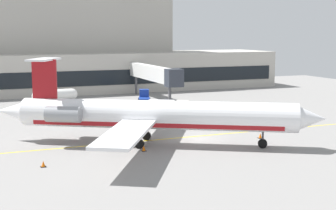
{
  "coord_description": "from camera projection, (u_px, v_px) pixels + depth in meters",
  "views": [
    {
      "loc": [
        -21.65,
        -44.78,
        11.13
      ],
      "look_at": [
        -1.57,
        5.26,
        3.0
      ],
      "focal_mm": 50.98,
      "sensor_mm": 36.0,
      "label": 1
    }
  ],
  "objects": [
    {
      "name": "regional_jet",
      "position": [
        151.0,
        115.0,
        47.76
      ],
      "size": [
        30.28,
        24.35,
        8.59
      ],
      "color": "white",
      "rests_on": "ground"
    },
    {
      "name": "terminal_building",
      "position": [
        79.0,
        51.0,
        92.97
      ],
      "size": [
        76.54,
        15.73,
        20.33
      ],
      "color": "#B7B2A8",
      "rests_on": "ground"
    },
    {
      "name": "safety_cone_bravo",
      "position": [
        144.0,
        148.0,
        45.44
      ],
      "size": [
        0.47,
        0.47,
        0.55
      ],
      "color": "orange",
      "rests_on": "ground"
    },
    {
      "name": "fuel_tank",
      "position": [
        55.0,
        95.0,
        76.94
      ],
      "size": [
        7.43,
        2.66,
        2.17
      ],
      "color": "white",
      "rests_on": "ground"
    },
    {
      "name": "baggage_tug",
      "position": [
        144.0,
        97.0,
        77.3
      ],
      "size": [
        2.8,
        3.49,
        2.08
      ],
      "color": "#19389E",
      "rests_on": "ground"
    },
    {
      "name": "ground",
      "position": [
        200.0,
        139.0,
        50.74
      ],
      "size": [
        120.0,
        120.0,
        0.11
      ],
      "color": "gray"
    },
    {
      "name": "safety_cone_delta",
      "position": [
        260.0,
        136.0,
        50.97
      ],
      "size": [
        0.47,
        0.47,
        0.55
      ],
      "color": "orange",
      "rests_on": "ground"
    },
    {
      "name": "safety_cone_charlie",
      "position": [
        130.0,
        125.0,
        57.28
      ],
      "size": [
        0.47,
        0.47,
        0.55
      ],
      "color": "orange",
      "rests_on": "ground"
    },
    {
      "name": "safety_cone_alpha",
      "position": [
        43.0,
        164.0,
        40.02
      ],
      "size": [
        0.47,
        0.47,
        0.55
      ],
      "color": "orange",
      "rests_on": "ground"
    },
    {
      "name": "jet_bridge_west",
      "position": [
        154.0,
        74.0,
        78.56
      ],
      "size": [
        2.4,
        20.73,
        5.9
      ],
      "color": "silver",
      "rests_on": "ground"
    },
    {
      "name": "pushback_tractor",
      "position": [
        183.0,
        108.0,
        65.72
      ],
      "size": [
        3.54,
        3.97,
        2.05
      ],
      "color": "silver",
      "rests_on": "ground"
    }
  ]
}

